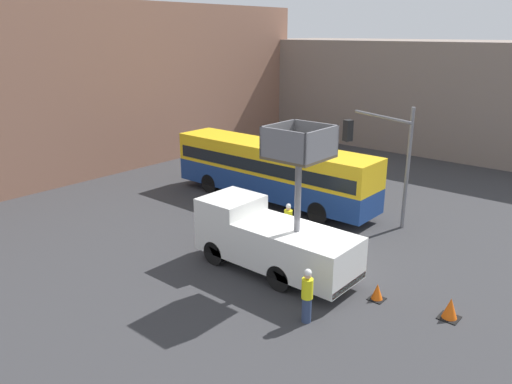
{
  "coord_description": "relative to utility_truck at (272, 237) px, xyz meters",
  "views": [
    {
      "loc": [
        -15.17,
        -10.31,
        9.16
      ],
      "look_at": [
        -1.07,
        1.72,
        3.15
      ],
      "focal_mm": 35.0,
      "sensor_mm": 36.0,
      "label": 1
    }
  ],
  "objects": [
    {
      "name": "ground_plane",
      "position": [
        1.07,
        -0.92,
        -1.47
      ],
      "size": [
        120.0,
        120.0,
        0.0
      ],
      "primitive_type": "plane",
      "color": "#333335"
    },
    {
      "name": "building_backdrop_far",
      "position": [
        1.07,
        21.82,
        4.04
      ],
      "size": [
        44.0,
        10.0,
        11.03
      ],
      "color": "#936651",
      "rests_on": "ground_plane"
    },
    {
      "name": "building_backdrop_side",
      "position": [
        27.03,
        5.8,
        2.73
      ],
      "size": [
        10.0,
        28.0,
        8.41
      ],
      "color": "gray",
      "rests_on": "ground_plane"
    },
    {
      "name": "utility_truck",
      "position": [
        0.0,
        0.0,
        0.0
      ],
      "size": [
        2.34,
        6.7,
        6.0
      ],
      "color": "silver",
      "rests_on": "ground_plane"
    },
    {
      "name": "city_bus",
      "position": [
        6.61,
        5.28,
        0.47
      ],
      "size": [
        2.48,
        12.34,
        3.28
      ],
      "rotation": [
        0.0,
        0.0,
        1.71
      ],
      "color": "navy",
      "rests_on": "ground_plane"
    },
    {
      "name": "traffic_light_pole",
      "position": [
        6.52,
        -1.45,
        2.52
      ],
      "size": [
        3.66,
        3.4,
        5.86
      ],
      "color": "slate",
      "rests_on": "ground_plane"
    },
    {
      "name": "road_worker_near_truck",
      "position": [
        -2.09,
        -3.17,
        -0.51
      ],
      "size": [
        0.38,
        0.38,
        1.91
      ],
      "rotation": [
        0.0,
        0.0,
        4.85
      ],
      "color": "navy",
      "rests_on": "ground_plane"
    },
    {
      "name": "road_worker_directing",
      "position": [
        2.94,
        1.39,
        -0.61
      ],
      "size": [
        0.38,
        0.38,
        1.74
      ],
      "rotation": [
        0.0,
        0.0,
        5.48
      ],
      "color": "navy",
      "rests_on": "ground_plane"
    },
    {
      "name": "traffic_cone_near_truck",
      "position": [
        0.71,
        -4.27,
        -1.19
      ],
      "size": [
        0.54,
        0.54,
        0.61
      ],
      "color": "black",
      "rests_on": "ground_plane"
    },
    {
      "name": "traffic_cone_mid_road",
      "position": [
        1.17,
        -6.7,
        -1.12
      ],
      "size": [
        0.65,
        0.65,
        0.75
      ],
      "color": "black",
      "rests_on": "ground_plane"
    }
  ]
}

